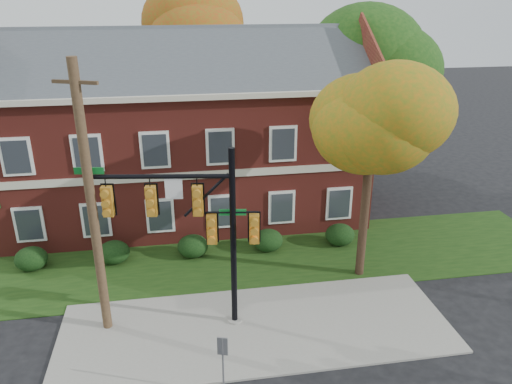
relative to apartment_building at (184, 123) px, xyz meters
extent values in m
plane|color=black|center=(2.00, -11.95, -4.99)|extent=(120.00, 120.00, 0.00)
cube|color=gray|center=(2.00, -10.95, -4.95)|extent=(14.00, 5.00, 0.08)
cube|color=#193811|center=(2.00, -5.95, -4.97)|extent=(30.00, 6.00, 0.04)
cube|color=maroon|center=(0.00, 0.05, -1.49)|extent=(18.00, 8.00, 7.00)
cube|color=beige|center=(0.00, 0.05, 2.13)|extent=(18.80, 8.80, 0.24)
cube|color=beige|center=(0.00, -3.98, -1.49)|extent=(18.00, 0.12, 0.35)
ellipsoid|color=black|center=(-7.00, -5.25, -4.46)|extent=(1.40, 1.26, 1.05)
ellipsoid|color=black|center=(-3.50, -5.25, -4.46)|extent=(1.40, 1.26, 1.05)
ellipsoid|color=black|center=(0.00, -5.25, -4.46)|extent=(1.40, 1.26, 1.05)
ellipsoid|color=black|center=(3.50, -5.25, -4.46)|extent=(1.40, 1.26, 1.05)
ellipsoid|color=black|center=(7.00, -5.25, -4.46)|extent=(1.40, 1.26, 1.05)
cylinder|color=black|center=(7.00, -7.95, -2.11)|extent=(0.36, 0.36, 5.76)
ellipsoid|color=#C76811|center=(7.00, -7.95, 1.49)|extent=(4.25, 4.25, 3.60)
ellipsoid|color=#C76811|center=(7.62, -8.33, 2.09)|extent=(3.50, 3.50, 3.00)
cylinder|color=black|center=(11.00, 1.05, -1.47)|extent=(0.36, 0.36, 7.04)
ellipsoid|color=#144011|center=(11.00, 1.05, 2.93)|extent=(5.95, 5.95, 5.04)
ellipsoid|color=#144011|center=(11.88, 0.52, 3.53)|extent=(4.90, 4.90, 4.20)
cylinder|color=black|center=(1.00, 8.05, -1.15)|extent=(0.36, 0.36, 7.68)
ellipsoid|color=#BB2E10|center=(1.00, 8.05, 3.65)|extent=(6.46, 6.46, 5.47)
ellipsoid|color=#BB2E10|center=(1.95, 7.48, 4.25)|extent=(5.32, 5.32, 4.56)
cylinder|color=gray|center=(1.27, -10.45, -4.91)|extent=(0.54, 0.54, 0.15)
cylinder|color=black|center=(1.27, -10.45, -1.62)|extent=(0.24, 0.24, 6.73)
cylinder|color=black|center=(-1.10, -10.10, 0.78)|extent=(4.77, 0.85, 0.15)
cylinder|color=black|center=(1.27, -10.45, -0.52)|extent=(1.72, 0.33, 0.08)
cube|color=#B2741C|center=(-2.81, -9.85, -0.09)|extent=(0.46, 0.35, 1.11)
cube|color=#B2741C|center=(-1.39, -10.06, -0.09)|extent=(0.46, 0.35, 1.11)
cube|color=#B2741C|center=(0.13, -10.29, -0.09)|extent=(0.46, 0.35, 1.11)
cube|color=silver|center=(-0.63, -10.17, 0.35)|extent=(0.58, 0.12, 0.72)
cube|color=#0D6823|center=(-3.29, -9.78, 0.99)|extent=(0.96, 0.18, 0.23)
cube|color=#B2741C|center=(0.56, -10.35, -1.14)|extent=(0.46, 0.35, 1.11)
cube|color=#B2741C|center=(1.99, -10.56, -1.14)|extent=(0.46, 0.35, 1.11)
cube|color=#0D6823|center=(1.27, -10.45, -0.52)|extent=(0.91, 0.17, 0.22)
cylinder|color=#432F1F|center=(-3.31, -10.01, -0.19)|extent=(0.42, 0.42, 9.60)
cube|color=#432F1F|center=(-3.31, -10.01, 3.87)|extent=(1.42, 0.66, 0.11)
cylinder|color=slate|center=(0.50, -13.95, -3.92)|extent=(0.07, 0.07, 2.14)
cube|color=slate|center=(0.50, -13.95, -3.14)|extent=(0.31, 0.14, 0.60)
camera|label=1|loc=(-0.46, -25.60, 6.41)|focal=35.00mm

